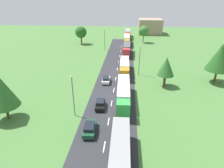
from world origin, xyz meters
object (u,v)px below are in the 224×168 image
(truck_third, at_px, (125,67))
(tree_pine, at_px, (220,57))
(lamppost_third, at_px, (139,59))
(tree_elm, at_px, (166,67))
(distant_building, at_px, (150,26))
(truck_fifth, at_px, (127,40))
(tree_ash, at_px, (144,31))
(lamppost_fourth, at_px, (105,38))
(truck_lead, at_px, (120,156))
(tree_oak, at_px, (81,32))
(tree_maple, at_px, (2,91))
(car_second, at_px, (90,128))
(car_third, at_px, (100,104))
(lamppost_second, at_px, (73,94))
(truck_second, at_px, (123,93))
(car_fourth, at_px, (106,80))
(truck_fourth, at_px, (127,49))
(truck_sixth, at_px, (128,33))

(truck_third, bearing_deg, tree_pine, -10.49)
(lamppost_third, bearing_deg, tree_elm, -49.76)
(tree_elm, relative_size, distant_building, 0.57)
(truck_fifth, bearing_deg, tree_ash, 32.19)
(lamppost_fourth, bearing_deg, tree_ash, 43.30)
(distant_building, bearing_deg, truck_lead, -97.32)
(tree_oak, xyz_separation_m, tree_maple, (0.20, -60.73, 0.30))
(tree_oak, height_order, tree_maple, tree_maple)
(tree_pine, xyz_separation_m, distant_building, (-10.37, 70.27, -2.59))
(car_second, xyz_separation_m, car_third, (0.65, 7.90, -0.04))
(lamppost_third, height_order, distant_building, lamppost_third)
(lamppost_second, height_order, tree_ash, lamppost_second)
(car_second, relative_size, tree_oak, 0.57)
(truck_fifth, relative_size, tree_maple, 1.65)
(truck_lead, height_order, truck_second, truck_second)
(tree_oak, bearing_deg, truck_lead, -73.33)
(car_fourth, bearing_deg, lamppost_fourth, 97.26)
(truck_fifth, relative_size, lamppost_fourth, 1.63)
(car_second, bearing_deg, truck_fourth, 83.56)
(car_second, relative_size, tree_elm, 0.61)
(truck_second, xyz_separation_m, truck_sixth, (0.19, 69.84, 0.04))
(truck_fourth, bearing_deg, tree_elm, -70.42)
(truck_second, relative_size, car_third, 3.47)
(truck_fourth, distance_m, car_fourth, 27.12)
(car_fourth, bearing_deg, truck_sixth, 85.27)
(car_third, height_order, tree_oak, tree_oak)
(lamppost_third, xyz_separation_m, tree_maple, (-24.68, -23.87, 0.84))
(truck_lead, height_order, truck_third, truck_lead)
(tree_ash, bearing_deg, lamppost_second, -104.53)
(truck_third, bearing_deg, tree_oak, 119.87)
(car_third, relative_size, tree_maple, 0.47)
(truck_third, bearing_deg, truck_lead, -89.58)
(truck_third, relative_size, distant_building, 1.00)
(truck_fifth, xyz_separation_m, tree_maple, (-20.78, -61.09, 3.39))
(tree_ash, distance_m, distant_building, 25.06)
(truck_third, distance_m, tree_pine, 24.32)
(truck_lead, height_order, tree_maple, tree_maple)
(truck_lead, relative_size, lamppost_second, 1.65)
(car_third, xyz_separation_m, tree_pine, (27.79, 15.01, 5.88))
(truck_third, distance_m, tree_ash, 42.32)
(truck_fourth, height_order, distant_building, distant_building)
(truck_fourth, relative_size, tree_pine, 1.26)
(truck_fifth, bearing_deg, truck_third, -90.24)
(car_third, height_order, tree_ash, tree_ash)
(lamppost_fourth, bearing_deg, car_second, -85.92)
(tree_ash, bearing_deg, truck_third, -100.71)
(car_third, height_order, lamppost_second, lamppost_second)
(tree_oak, bearing_deg, truck_sixth, 38.27)
(lamppost_third, bearing_deg, truck_fourth, 100.42)
(truck_lead, bearing_deg, distant_building, 82.68)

